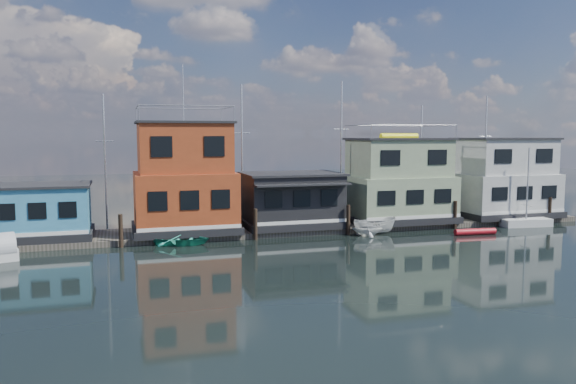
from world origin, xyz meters
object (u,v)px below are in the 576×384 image
object	(u,v)px
houseboat_white	(503,179)
houseboat_blue	(42,212)
dinghy_white	(367,228)
houseboat_green	(398,182)
motorboat	(375,226)
day_sailer	(526,222)
red_kayak	(475,232)
houseboat_red	(185,180)
houseboat_dark	(291,200)
dinghy_teal	(182,239)

from	to	relation	value
houseboat_white	houseboat_blue	bearing A→B (deg)	-180.00
houseboat_blue	dinghy_white	distance (m)	22.48
houseboat_green	motorboat	world-z (taller)	houseboat_green
motorboat	day_sailer	xyz separation A→B (m)	(13.20, -0.22, -0.26)
red_kayak	dinghy_white	bearing A→B (deg)	171.05
motorboat	red_kayak	bearing A→B (deg)	-105.50
houseboat_green	red_kayak	bearing A→B (deg)	-58.44
houseboat_red	red_kayak	world-z (taller)	houseboat_red
houseboat_green	red_kayak	size ratio (longest dim) A/B	2.63
houseboat_green	houseboat_white	distance (m)	10.00
houseboat_dark	houseboat_green	xyz separation A→B (m)	(9.00, 0.02, 1.13)
houseboat_white	dinghy_white	distance (m)	15.12
houseboat_blue	houseboat_dark	xyz separation A→B (m)	(17.50, -0.02, 0.21)
dinghy_white	motorboat	bearing A→B (deg)	-50.41
houseboat_red	motorboat	xyz separation A→B (m)	(13.42, -3.26, -3.46)
houseboat_red	dinghy_white	distance (m)	13.61
dinghy_teal	day_sailer	size ratio (longest dim) A/B	0.59
houseboat_dark	houseboat_green	size ratio (longest dim) A/B	0.88
houseboat_blue	houseboat_red	bearing A→B (deg)	0.00
houseboat_dark	day_sailer	xyz separation A→B (m)	(18.62, -3.46, -2.03)
houseboat_dark	dinghy_teal	size ratio (longest dim) A/B	1.99
day_sailer	dinghy_teal	bearing A→B (deg)	-175.34
dinghy_teal	motorboat	distance (m)	14.05
houseboat_dark	houseboat_white	world-z (taller)	houseboat_white
houseboat_white	red_kayak	xyz separation A→B (m)	(-6.59, -5.55, -3.30)
dinghy_teal	red_kayak	xyz separation A→B (m)	(21.03, -2.53, -0.15)
houseboat_dark	day_sailer	size ratio (longest dim) A/B	1.18
motorboat	day_sailer	distance (m)	13.20
houseboat_white	dinghy_white	bearing A→B (deg)	-165.74
dinghy_white	red_kayak	bearing A→B (deg)	-90.13
houseboat_dark	motorboat	xyz separation A→B (m)	(5.42, -3.24, -1.77)
motorboat	dinghy_teal	bearing A→B (deg)	91.67
houseboat_green	red_kayak	distance (m)	7.31
houseboat_red	houseboat_dark	distance (m)	8.18
houseboat_green	day_sailer	xyz separation A→B (m)	(9.62, -3.48, -3.16)
houseboat_blue	houseboat_white	world-z (taller)	houseboat_white
motorboat	red_kayak	world-z (taller)	motorboat
houseboat_white	dinghy_teal	world-z (taller)	houseboat_white
houseboat_blue	houseboat_green	xyz separation A→B (m)	(26.50, 0.00, 1.34)
houseboat_red	dinghy_teal	xyz separation A→B (m)	(-0.62, -3.02, -3.72)
houseboat_dark	red_kayak	distance (m)	13.76
houseboat_blue	dinghy_white	xyz separation A→B (m)	(22.12, -3.65, -1.62)
houseboat_red	houseboat_dark	size ratio (longest dim) A/B	1.60
houseboat_blue	motorboat	distance (m)	23.21
houseboat_green	day_sailer	bearing A→B (deg)	-19.87
houseboat_blue	red_kayak	world-z (taller)	houseboat_blue
houseboat_red	houseboat_dark	world-z (taller)	houseboat_red
houseboat_green	houseboat_white	world-z (taller)	houseboat_green
motorboat	red_kayak	size ratio (longest dim) A/B	1.05
dinghy_white	day_sailer	size ratio (longest dim) A/B	0.35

